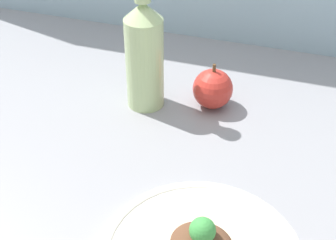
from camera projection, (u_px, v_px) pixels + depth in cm
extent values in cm
cube|color=gray|center=(166.00, 190.00, 76.90)|extent=(180.00, 110.00, 4.00)
sphere|color=green|center=(202.00, 230.00, 59.76)|extent=(3.51, 3.51, 3.51)
cylinder|color=#B7D18E|center=(145.00, 64.00, 88.52)|extent=(7.30, 7.30, 18.01)
cone|color=#B7D18E|center=(143.00, 11.00, 82.23)|extent=(7.30, 7.30, 3.29)
sphere|color=red|center=(213.00, 89.00, 90.81)|extent=(7.87, 7.87, 7.87)
cylinder|color=brown|center=(214.00, 68.00, 88.11)|extent=(0.63, 0.63, 1.77)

